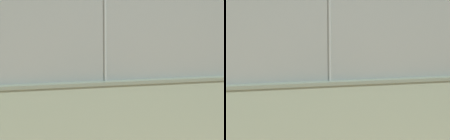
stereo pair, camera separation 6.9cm
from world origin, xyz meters
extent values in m
plane|color=tan|center=(0.00, 0.00, 0.00)|extent=(260.00, 260.00, 0.00)
cylinder|color=slate|center=(4.60, 11.95, 2.80)|extent=(0.07, 0.07, 1.84)
cylinder|color=black|center=(5.50, 7.57, 0.42)|extent=(0.19, 0.19, 0.84)
cylinder|color=black|center=(5.68, 7.64, 0.42)|extent=(0.19, 0.19, 0.84)
cylinder|color=#3372B2|center=(5.59, 7.60, 1.15)|extent=(0.44, 0.44, 0.62)
cylinder|color=#D8AD84|center=(5.32, 7.44, 1.27)|extent=(0.30, 0.58, 0.17)
cylinder|color=#D8AD84|center=(5.99, 7.44, 1.27)|extent=(0.30, 0.58, 0.17)
sphere|color=#D8AD84|center=(5.59, 7.60, 1.58)|extent=(0.24, 0.24, 0.24)
cylinder|color=navy|center=(5.59, 7.60, 1.68)|extent=(0.32, 0.32, 0.05)
cylinder|color=black|center=(6.06, 7.27, 1.27)|extent=(0.14, 0.29, 0.04)
ellipsoid|color=#333338|center=(6.14, 7.07, 1.27)|extent=(0.14, 0.29, 0.24)
cylinder|color=#B2B2B2|center=(2.93, -1.50, 0.39)|extent=(0.19, 0.19, 0.78)
cylinder|color=#B2B2B2|center=(2.74, -1.56, 0.39)|extent=(0.19, 0.19, 0.78)
cylinder|color=#D14C42|center=(2.84, -1.53, 1.07)|extent=(0.42, 0.42, 0.58)
cylinder|color=#936B4C|center=(3.11, -1.40, 1.18)|extent=(0.24, 0.55, 0.17)
cylinder|color=#936B4C|center=(2.47, -1.33, 1.18)|extent=(0.24, 0.55, 0.17)
sphere|color=#936B4C|center=(2.84, -1.53, 1.46)|extent=(0.22, 0.22, 0.22)
cylinder|color=white|center=(2.84, -1.53, 1.56)|extent=(0.29, 0.29, 0.05)
cylinder|color=black|center=(2.42, -1.15, 1.18)|extent=(0.12, 0.30, 0.04)
ellipsoid|color=#333338|center=(2.36, -0.94, 1.18)|extent=(0.11, 0.30, 0.24)
sphere|color=orange|center=(5.28, 9.43, 0.04)|extent=(0.08, 0.08, 0.08)
camera|label=1|loc=(5.48, 17.09, 3.12)|focal=38.35mm
camera|label=2|loc=(5.41, 17.10, 3.12)|focal=38.35mm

